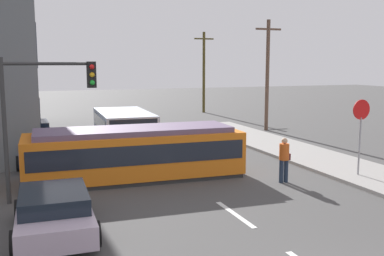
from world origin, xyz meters
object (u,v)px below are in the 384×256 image
(parked_sedan_mid, at_px, (54,211))
(stop_sign, at_px, (361,121))
(streetcar_tram, at_px, (135,152))
(city_bus, at_px, (124,127))
(parked_sedan_far, at_px, (39,150))
(traffic_light_mast, at_px, (44,100))
(parked_sedan_furthest, at_px, (32,131))
(utility_pole_far, at_px, (204,71))
(utility_pole_mid, at_px, (267,73))
(pedestrian_crossing, at_px, (284,157))

(parked_sedan_mid, distance_m, stop_sign, 11.52)
(streetcar_tram, bearing_deg, city_bus, 81.55)
(parked_sedan_far, distance_m, traffic_light_mast, 6.18)
(streetcar_tram, bearing_deg, traffic_light_mast, -153.20)
(streetcar_tram, distance_m, parked_sedan_mid, 5.80)
(parked_sedan_furthest, bearing_deg, parked_sedan_far, -87.93)
(utility_pole_far, bearing_deg, traffic_light_mast, -123.13)
(streetcar_tram, distance_m, utility_pole_far, 23.63)
(parked_sedan_furthest, bearing_deg, utility_pole_far, 36.16)
(streetcar_tram, relative_size, utility_pole_mid, 1.15)
(stop_sign, bearing_deg, utility_pole_far, 82.14)
(parked_sedan_far, bearing_deg, parked_sedan_mid, -89.61)
(utility_pole_mid, xyz_separation_m, utility_pole_far, (0.27, 11.52, -0.00))
(city_bus, xyz_separation_m, parked_sedan_furthest, (-4.47, 3.49, -0.46))
(parked_sedan_mid, relative_size, stop_sign, 1.42)
(parked_sedan_mid, height_order, utility_pole_mid, utility_pole_mid)
(parked_sedan_furthest, bearing_deg, stop_sign, -47.89)
(city_bus, distance_m, pedestrian_crossing, 9.70)
(parked_sedan_far, bearing_deg, city_bus, 28.64)
(parked_sedan_mid, bearing_deg, streetcar_tram, 55.61)
(streetcar_tram, relative_size, city_bus, 1.52)
(pedestrian_crossing, height_order, parked_sedan_mid, pedestrian_crossing)
(parked_sedan_mid, bearing_deg, utility_pole_far, 60.20)
(utility_pole_mid, bearing_deg, traffic_light_mast, -143.05)
(city_bus, xyz_separation_m, traffic_light_mast, (-4.18, -7.93, 2.13))
(parked_sedan_mid, xyz_separation_m, parked_sedan_furthest, (-0.27, 14.55, 0.00))
(parked_sedan_mid, bearing_deg, utility_pole_mid, 44.16)
(traffic_light_mast, bearing_deg, parked_sedan_furthest, 91.44)
(city_bus, relative_size, parked_sedan_far, 1.33)
(city_bus, relative_size, utility_pole_mid, 0.76)
(parked_sedan_furthest, relative_size, utility_pole_mid, 0.57)
(parked_sedan_furthest, bearing_deg, streetcar_tram, -70.11)
(parked_sedan_mid, relative_size, traffic_light_mast, 0.90)
(streetcar_tram, distance_m, pedestrian_crossing, 5.59)
(streetcar_tram, distance_m, utility_pole_mid, 14.52)
(parked_sedan_mid, height_order, parked_sedan_furthest, same)
(city_bus, distance_m, parked_sedan_mid, 11.85)
(pedestrian_crossing, height_order, utility_pole_mid, utility_pole_mid)
(streetcar_tram, bearing_deg, parked_sedan_far, 130.03)
(utility_pole_mid, relative_size, utility_pole_far, 1.00)
(parked_sedan_far, height_order, utility_pole_far, utility_pole_far)
(streetcar_tram, height_order, traffic_light_mast, traffic_light_mast)
(streetcar_tram, bearing_deg, parked_sedan_furthest, 109.89)
(utility_pole_mid, distance_m, utility_pole_far, 11.52)
(utility_pole_mid, bearing_deg, utility_pole_far, 88.68)
(city_bus, height_order, parked_sedan_mid, city_bus)
(stop_sign, bearing_deg, utility_pole_mid, 76.08)
(parked_sedan_furthest, relative_size, traffic_light_mast, 0.89)
(city_bus, distance_m, parked_sedan_far, 4.88)
(streetcar_tram, relative_size, pedestrian_crossing, 4.91)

